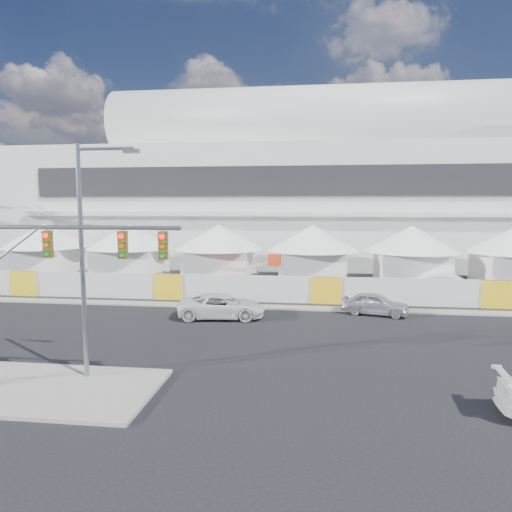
# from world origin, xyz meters

# --- Properties ---
(ground) EXTENTS (160.00, 160.00, 0.00)m
(ground) POSITION_xyz_m (0.00, 0.00, 0.00)
(ground) COLOR black
(ground) RESTS_ON ground
(median_island) EXTENTS (10.00, 5.00, 0.15)m
(median_island) POSITION_xyz_m (-6.00, -3.00, 0.07)
(median_island) COLOR gray
(median_island) RESTS_ON ground
(stadium) EXTENTS (80.00, 24.80, 21.98)m
(stadium) POSITION_xyz_m (8.71, 41.50, 9.45)
(stadium) COLOR silver
(stadium) RESTS_ON ground
(tent_row) EXTENTS (53.40, 8.40, 5.40)m
(tent_row) POSITION_xyz_m (0.50, 24.00, 3.15)
(tent_row) COLOR white
(tent_row) RESTS_ON ground
(hoarding_fence) EXTENTS (70.00, 0.25, 2.00)m
(hoarding_fence) POSITION_xyz_m (6.00, 14.50, 1.00)
(hoarding_fence) COLOR silver
(hoarding_fence) RESTS_ON ground
(sedan_silver) EXTENTS (2.83, 4.67, 1.49)m
(sedan_silver) POSITION_xyz_m (9.18, 11.45, 0.74)
(sedan_silver) COLOR silver
(sedan_silver) RESTS_ON ground
(pickup_curb) EXTENTS (3.18, 5.84, 1.55)m
(pickup_curb) POSITION_xyz_m (-0.79, 9.27, 0.78)
(pickup_curb) COLOR silver
(pickup_curb) RESTS_ON ground
(lot_car_a) EXTENTS (3.10, 5.01, 1.56)m
(lot_car_a) POSITION_xyz_m (16.36, 19.99, 0.78)
(lot_car_a) COLOR silver
(lot_car_a) RESTS_ON ground
(traffic_mast) EXTENTS (8.42, 0.70, 7.19)m
(traffic_mast) POSITION_xyz_m (-6.05, -2.88, 4.10)
(traffic_mast) COLOR slate
(traffic_mast) RESTS_ON median_island
(streetlight_median) EXTENTS (2.64, 0.27, 9.55)m
(streetlight_median) POSITION_xyz_m (-4.07, -1.69, 5.63)
(streetlight_median) COLOR slate
(streetlight_median) RESTS_ON median_island
(boom_lift) EXTENTS (6.76, 2.52, 3.31)m
(boom_lift) POSITION_xyz_m (-1.58, 18.87, 0.89)
(boom_lift) COLOR red
(boom_lift) RESTS_ON ground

